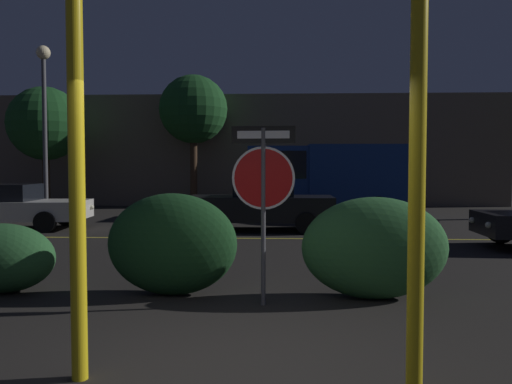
{
  "coord_description": "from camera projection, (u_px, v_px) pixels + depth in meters",
  "views": [
    {
      "loc": [
        0.38,
        -4.25,
        1.77
      ],
      "look_at": [
        -0.02,
        5.8,
        1.31
      ],
      "focal_mm": 35.0,
      "sensor_mm": 36.0,
      "label": 1
    }
  ],
  "objects": [
    {
      "name": "passing_car_1",
      "position": [
        7.0,
        206.0,
        14.65
      ],
      "size": [
        4.71,
        2.27,
        1.33
      ],
      "rotation": [
        0.0,
        0.0,
        -1.48
      ],
      "color": "silver",
      "rests_on": "ground_plane"
    },
    {
      "name": "tree_1",
      "position": [
        193.0,
        110.0,
        22.62
      ],
      "size": [
        3.1,
        3.1,
        6.03
      ],
      "color": "#422D1E",
      "rests_on": "ground_plane"
    },
    {
      "name": "building_backdrop",
      "position": [
        227.0,
        152.0,
        26.16
      ],
      "size": [
        27.23,
        4.8,
        5.34
      ],
      "primitive_type": "cube",
      "color": "#6B5B4C",
      "rests_on": "ground_plane"
    },
    {
      "name": "tree_2",
      "position": [
        45.0,
        124.0,
        21.79
      ],
      "size": [
        3.2,
        3.2,
        5.36
      ],
      "color": "#422D1E",
      "rests_on": "ground_plane"
    },
    {
      "name": "delivery_truck",
      "position": [
        321.0,
        176.0,
        18.19
      ],
      "size": [
        5.62,
        2.6,
        2.63
      ],
      "rotation": [
        0.0,
        0.0,
        1.58
      ],
      "color": "navy",
      "rests_on": "ground_plane"
    },
    {
      "name": "road_center_stripe",
      "position": [
        261.0,
        238.0,
        12.73
      ],
      "size": [
        38.23,
        0.12,
        0.01
      ],
      "primitive_type": "cube",
      "color": "gold",
      "rests_on": "ground_plane"
    },
    {
      "name": "hedge_bush_1",
      "position": [
        1.0,
        258.0,
        7.14
      ],
      "size": [
        1.54,
        0.96,
        1.0
      ],
      "primitive_type": "ellipsoid",
      "color": "#285B2D",
      "rests_on": "ground_plane"
    },
    {
      "name": "yellow_pole_right",
      "position": [
        417.0,
        171.0,
        3.9
      ],
      "size": [
        0.13,
        0.13,
        3.52
      ],
      "primitive_type": "cylinder",
      "color": "yellow",
      "rests_on": "ground_plane"
    },
    {
      "name": "hedge_bush_2",
      "position": [
        172.0,
        244.0,
        7.0
      ],
      "size": [
        1.83,
        0.84,
        1.44
      ],
      "primitive_type": "ellipsoid",
      "color": "#19421E",
      "rests_on": "ground_plane"
    },
    {
      "name": "yellow_pole_left",
      "position": [
        77.0,
        175.0,
        4.13
      ],
      "size": [
        0.13,
        0.13,
        3.44
      ],
      "primitive_type": "cylinder",
      "color": "yellow",
      "rests_on": "ground_plane"
    },
    {
      "name": "passing_car_2",
      "position": [
        260.0,
        206.0,
        14.4
      ],
      "size": [
        4.32,
        1.94,
        1.4
      ],
      "rotation": [
        0.0,
        0.0,
        1.56
      ],
      "color": "black",
      "rests_on": "ground_plane"
    },
    {
      "name": "hedge_bush_3",
      "position": [
        375.0,
        248.0,
        6.79
      ],
      "size": [
        1.99,
        0.9,
        1.4
      ],
      "primitive_type": "ellipsoid",
      "color": "#2D6633",
      "rests_on": "ground_plane"
    },
    {
      "name": "ground_plane",
      "position": [
        232.0,
        373.0,
        4.34
      ],
      "size": [
        260.0,
        260.0,
        0.0
      ],
      "primitive_type": "plane",
      "color": "black"
    },
    {
      "name": "street_lamp",
      "position": [
        44.0,
        98.0,
        18.43
      ],
      "size": [
        0.51,
        0.51,
        6.32
      ],
      "color": "#4C4C51",
      "rests_on": "ground_plane"
    },
    {
      "name": "stop_sign",
      "position": [
        263.0,
        179.0,
        6.43
      ],
      "size": [
        0.82,
        0.07,
        2.33
      ],
      "rotation": [
        0.0,
        0.0,
        -0.05
      ],
      "color": "#4C4C51",
      "rests_on": "ground_plane"
    }
  ]
}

